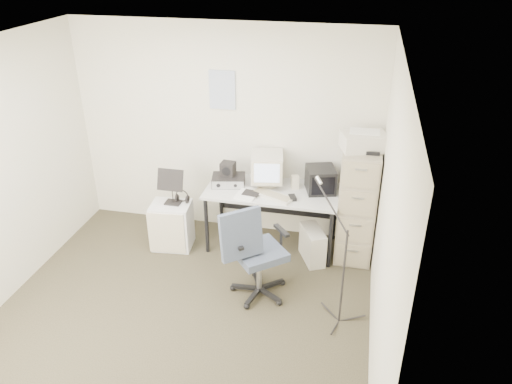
% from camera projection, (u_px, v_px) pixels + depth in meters
% --- Properties ---
extents(floor, '(3.60, 3.60, 0.01)m').
position_uv_depth(floor, '(180.00, 318.00, 4.82)').
color(floor, '#2E291A').
rests_on(floor, ground).
extents(ceiling, '(3.60, 3.60, 0.01)m').
position_uv_depth(ceiling, '(156.00, 56.00, 3.67)').
color(ceiling, white).
rests_on(ceiling, ground).
extents(wall_back, '(3.60, 0.02, 2.50)m').
position_uv_depth(wall_back, '(226.00, 132.00, 5.81)').
color(wall_back, beige).
rests_on(wall_back, ground).
extents(wall_front, '(3.60, 0.02, 2.50)m').
position_uv_depth(wall_front, '(47.00, 361.00, 2.69)').
color(wall_front, beige).
rests_on(wall_front, ground).
extents(wall_right, '(0.02, 3.60, 2.50)m').
position_uv_depth(wall_right, '(386.00, 228.00, 3.91)').
color(wall_right, beige).
rests_on(wall_right, ground).
extents(wall_calendar, '(0.30, 0.02, 0.44)m').
position_uv_depth(wall_calendar, '(222.00, 90.00, 5.57)').
color(wall_calendar, white).
rests_on(wall_calendar, wall_back).
extents(filing_cabinet, '(0.40, 0.60, 1.30)m').
position_uv_depth(filing_cabinet, '(357.00, 204.00, 5.51)').
color(filing_cabinet, '#A19883').
rests_on(filing_cabinet, floor).
extents(printer, '(0.53, 0.44, 0.18)m').
position_uv_depth(printer, '(364.00, 141.00, 5.17)').
color(printer, '#BDB6AA').
rests_on(printer, filing_cabinet).
extents(desk, '(1.50, 0.70, 0.73)m').
position_uv_depth(desk, '(272.00, 218.00, 5.79)').
color(desk, silver).
rests_on(desk, floor).
extents(crt_monitor, '(0.41, 0.43, 0.39)m').
position_uv_depth(crt_monitor, '(267.00, 170.00, 5.65)').
color(crt_monitor, '#BDB6AA').
rests_on(crt_monitor, desk).
extents(crt_tv, '(0.38, 0.40, 0.28)m').
position_uv_depth(crt_tv, '(321.00, 179.00, 5.55)').
color(crt_tv, black).
rests_on(crt_tv, desk).
extents(desk_speaker, '(0.10, 0.10, 0.15)m').
position_uv_depth(desk_speaker, '(295.00, 182.00, 5.63)').
color(desk_speaker, beige).
rests_on(desk_speaker, desk).
extents(keyboard, '(0.51, 0.35, 0.03)m').
position_uv_depth(keyboard, '(273.00, 196.00, 5.48)').
color(keyboard, '#BDB6AA').
rests_on(keyboard, desk).
extents(mouse, '(0.11, 0.14, 0.04)m').
position_uv_depth(mouse, '(292.00, 198.00, 5.43)').
color(mouse, black).
rests_on(mouse, desk).
extents(radio_receiver, '(0.42, 0.34, 0.11)m').
position_uv_depth(radio_receiver, '(229.00, 180.00, 5.73)').
color(radio_receiver, black).
rests_on(radio_receiver, desk).
extents(radio_speaker, '(0.17, 0.16, 0.16)m').
position_uv_depth(radio_speaker, '(228.00, 169.00, 5.70)').
color(radio_speaker, black).
rests_on(radio_speaker, radio_receiver).
extents(papers, '(0.26, 0.33, 0.02)m').
position_uv_depth(papers, '(248.00, 194.00, 5.52)').
color(papers, white).
rests_on(papers, desk).
extents(pc_tower, '(0.35, 0.46, 0.39)m').
position_uv_depth(pc_tower, '(312.00, 245.00, 5.60)').
color(pc_tower, '#BDB6AA').
rests_on(pc_tower, floor).
extents(office_chair, '(0.84, 0.84, 1.03)m').
position_uv_depth(office_chair, '(259.00, 251.00, 4.92)').
color(office_chair, '#48556F').
rests_on(office_chair, floor).
extents(side_cart, '(0.48, 0.40, 0.55)m').
position_uv_depth(side_cart, '(172.00, 225.00, 5.82)').
color(side_cart, silver).
rests_on(side_cart, floor).
extents(music_stand, '(0.33, 0.24, 0.44)m').
position_uv_depth(music_stand, '(172.00, 186.00, 5.62)').
color(music_stand, black).
rests_on(music_stand, side_cart).
extents(headphones, '(0.21, 0.21, 0.03)m').
position_uv_depth(headphones, '(182.00, 198.00, 5.72)').
color(headphones, black).
rests_on(headphones, side_cart).
extents(mic_stand, '(0.03, 0.03, 1.33)m').
position_uv_depth(mic_stand, '(344.00, 264.00, 4.48)').
color(mic_stand, black).
rests_on(mic_stand, floor).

